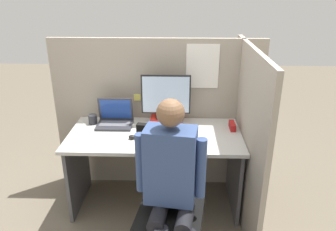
{
  "coord_description": "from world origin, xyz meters",
  "views": [
    {
      "loc": [
        0.2,
        -2.24,
        1.99
      ],
      "look_at": [
        0.12,
        0.18,
        0.99
      ],
      "focal_mm": 35.0,
      "sensor_mm": 36.0,
      "label": 1
    }
  ],
  "objects_px": {
    "office_chair": "(169,196)",
    "pen_cup": "(93,119)",
    "laptop": "(115,120)",
    "stapler": "(232,126)",
    "paper_box": "(166,121)",
    "carrot_toy": "(174,143)",
    "monitor": "(166,97)",
    "person": "(171,180)"
  },
  "relations": [
    {
      "from": "office_chair",
      "to": "pen_cup",
      "type": "height_order",
      "value": "office_chair"
    },
    {
      "from": "laptop",
      "to": "stapler",
      "type": "distance_m",
      "value": 1.08
    },
    {
      "from": "paper_box",
      "to": "carrot_toy",
      "type": "bearing_deg",
      "value": -78.71
    },
    {
      "from": "monitor",
      "to": "carrot_toy",
      "type": "xyz_separation_m",
      "value": [
        0.09,
        -0.43,
        -0.25
      ]
    },
    {
      "from": "paper_box",
      "to": "monitor",
      "type": "bearing_deg",
      "value": 90.0
    },
    {
      "from": "laptop",
      "to": "carrot_toy",
      "type": "relative_size",
      "value": 2.31
    },
    {
      "from": "laptop",
      "to": "paper_box",
      "type": "bearing_deg",
      "value": 5.57
    },
    {
      "from": "laptop",
      "to": "stapler",
      "type": "bearing_deg",
      "value": -2.7
    },
    {
      "from": "carrot_toy",
      "to": "person",
      "type": "xyz_separation_m",
      "value": [
        -0.01,
        -0.55,
        -0.0
      ]
    },
    {
      "from": "paper_box",
      "to": "office_chair",
      "type": "height_order",
      "value": "office_chair"
    },
    {
      "from": "laptop",
      "to": "person",
      "type": "xyz_separation_m",
      "value": [
        0.55,
        -0.94,
        -0.03
      ]
    },
    {
      "from": "carrot_toy",
      "to": "pen_cup",
      "type": "xyz_separation_m",
      "value": [
        -0.78,
        0.41,
        0.02
      ]
    },
    {
      "from": "carrot_toy",
      "to": "person",
      "type": "height_order",
      "value": "person"
    },
    {
      "from": "monitor",
      "to": "office_chair",
      "type": "relative_size",
      "value": 0.44
    },
    {
      "from": "monitor",
      "to": "stapler",
      "type": "relative_size",
      "value": 2.93
    },
    {
      "from": "carrot_toy",
      "to": "person",
      "type": "bearing_deg",
      "value": -91.33
    },
    {
      "from": "person",
      "to": "stapler",
      "type": "bearing_deg",
      "value": 58.84
    },
    {
      "from": "laptop",
      "to": "office_chair",
      "type": "height_order",
      "value": "office_chair"
    },
    {
      "from": "laptop",
      "to": "pen_cup",
      "type": "bearing_deg",
      "value": 173.26
    },
    {
      "from": "laptop",
      "to": "pen_cup",
      "type": "relative_size",
      "value": 3.76
    },
    {
      "from": "carrot_toy",
      "to": "office_chair",
      "type": "relative_size",
      "value": 0.14
    },
    {
      "from": "paper_box",
      "to": "person",
      "type": "height_order",
      "value": "person"
    },
    {
      "from": "laptop",
      "to": "stapler",
      "type": "height_order",
      "value": "laptop"
    },
    {
      "from": "stapler",
      "to": "office_chair",
      "type": "xyz_separation_m",
      "value": [
        -0.56,
        -0.73,
        -0.25
      ]
    },
    {
      "from": "monitor",
      "to": "laptop",
      "type": "height_order",
      "value": "monitor"
    },
    {
      "from": "paper_box",
      "to": "carrot_toy",
      "type": "distance_m",
      "value": 0.44
    },
    {
      "from": "monitor",
      "to": "stapler",
      "type": "distance_m",
      "value": 0.66
    },
    {
      "from": "stapler",
      "to": "pen_cup",
      "type": "height_order",
      "value": "pen_cup"
    },
    {
      "from": "laptop",
      "to": "person",
      "type": "height_order",
      "value": "person"
    },
    {
      "from": "paper_box",
      "to": "stapler",
      "type": "distance_m",
      "value": 0.62
    },
    {
      "from": "carrot_toy",
      "to": "office_chair",
      "type": "bearing_deg",
      "value": -95.04
    },
    {
      "from": "paper_box",
      "to": "pen_cup",
      "type": "height_order",
      "value": "pen_cup"
    },
    {
      "from": "office_chair",
      "to": "person",
      "type": "xyz_separation_m",
      "value": [
        0.02,
        -0.15,
        0.24
      ]
    },
    {
      "from": "paper_box",
      "to": "monitor",
      "type": "height_order",
      "value": "monitor"
    },
    {
      "from": "pen_cup",
      "to": "monitor",
      "type": "bearing_deg",
      "value": 1.97
    },
    {
      "from": "carrot_toy",
      "to": "office_chair",
      "type": "xyz_separation_m",
      "value": [
        -0.04,
        -0.4,
        -0.24
      ]
    },
    {
      "from": "laptop",
      "to": "monitor",
      "type": "bearing_deg",
      "value": 5.91
    },
    {
      "from": "stapler",
      "to": "pen_cup",
      "type": "relative_size",
      "value": 1.77
    },
    {
      "from": "paper_box",
      "to": "laptop",
      "type": "relative_size",
      "value": 0.88
    },
    {
      "from": "person",
      "to": "paper_box",
      "type": "bearing_deg",
      "value": 94.28
    },
    {
      "from": "monitor",
      "to": "person",
      "type": "xyz_separation_m",
      "value": [
        0.07,
        -0.98,
        -0.25
      ]
    },
    {
      "from": "paper_box",
      "to": "pen_cup",
      "type": "bearing_deg",
      "value": -178.27
    }
  ]
}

